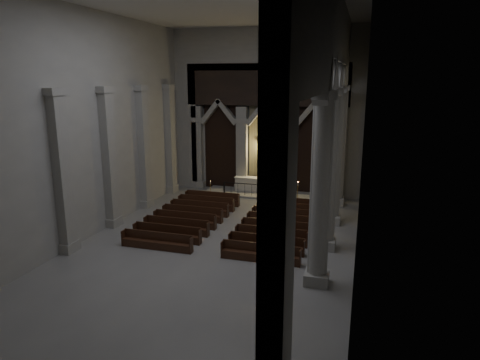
{
  "coord_description": "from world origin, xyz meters",
  "views": [
    {
      "loc": [
        7.04,
        -19.31,
        8.45
      ],
      "look_at": [
        0.53,
        3.0,
        2.91
      ],
      "focal_mm": 32.0,
      "sensor_mm": 36.0,
      "label": 1
    }
  ],
  "objects": [
    {
      "name": "sanctuary_wall",
      "position": [
        0.0,
        11.54,
        6.62
      ],
      "size": [
        14.0,
        0.77,
        12.0
      ],
      "color": "#A09D95",
      "rests_on": "ground"
    },
    {
      "name": "pews",
      "position": [
        -0.0,
        3.15,
        0.28
      ],
      "size": [
        9.24,
        8.65,
        0.86
      ],
      "color": "black",
      "rests_on": "ground"
    },
    {
      "name": "worshipper",
      "position": [
        0.65,
        7.26,
        0.53
      ],
      "size": [
        0.44,
        0.35,
        1.06
      ],
      "primitive_type": "imported",
      "rotation": [
        0.0,
        0.0,
        0.27
      ],
      "color": "black",
      "rests_on": "ground"
    },
    {
      "name": "sanctuary_step",
      "position": [
        0.0,
        10.6,
        0.07
      ],
      "size": [
        8.5,
        2.6,
        0.15
      ],
      "primitive_type": "cube",
      "color": "#A09D95",
      "rests_on": "ground"
    },
    {
      "name": "left_pilasters",
      "position": [
        -6.75,
        3.5,
        3.91
      ],
      "size": [
        0.6,
        13.0,
        8.03
      ],
      "color": "#A09D95",
      "rests_on": "ground"
    },
    {
      "name": "altar",
      "position": [
        -1.13,
        10.99,
        0.67
      ],
      "size": [
        2.05,
        0.82,
        1.04
      ],
      "color": "beige",
      "rests_on": "sanctuary_step"
    },
    {
      "name": "right_arcade",
      "position": [
        5.5,
        1.33,
        7.83
      ],
      "size": [
        1.0,
        24.0,
        12.0
      ],
      "color": "#A09D95",
      "rests_on": "ground"
    },
    {
      "name": "altar_rail",
      "position": [
        0.0,
        9.66,
        0.7
      ],
      "size": [
        5.33,
        0.09,
        1.05
      ],
      "color": "black",
      "rests_on": "ground"
    },
    {
      "name": "candle_stand_left",
      "position": [
        -3.43,
        8.91,
        0.33
      ],
      "size": [
        0.21,
        0.21,
        1.22
      ],
      "color": "#B38C37",
      "rests_on": "ground"
    },
    {
      "name": "candle_stand_right",
      "position": [
        2.9,
        9.06,
        0.43
      ],
      "size": [
        0.27,
        0.27,
        1.57
      ],
      "color": "#B38C37",
      "rests_on": "ground"
    },
    {
      "name": "room",
      "position": [
        0.0,
        0.0,
        7.6
      ],
      "size": [
        24.0,
        24.1,
        12.0
      ],
      "color": "gray",
      "rests_on": "ground"
    }
  ]
}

